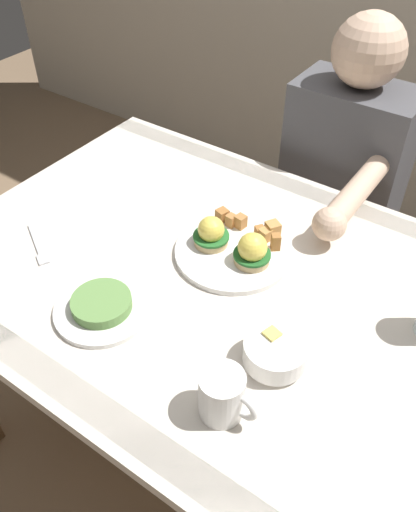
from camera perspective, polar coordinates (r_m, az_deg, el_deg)
name	(u,v)px	position (r m, az deg, el deg)	size (l,w,h in m)	color
ground_plane	(205,434)	(1.77, -0.35, -18.85)	(6.00, 6.00, 0.00)	#7F664C
dining_table	(204,299)	(1.25, -0.47, -4.73)	(1.20, 0.90, 0.74)	silver
eggs_benedict_plate	(234,246)	(1.19, 2.90, 1.06)	(0.27, 0.27, 0.09)	white
fruit_bowl	(275,353)	(0.99, 7.34, -10.42)	(0.12, 0.12, 0.06)	white
coffee_mug	(223,394)	(0.91, 1.64, -14.82)	(0.11, 0.08, 0.09)	white
fork	(38,246)	(1.29, -18.02, 1.00)	(0.14, 0.09, 0.00)	silver
side_plate	(102,307)	(1.10, -11.46, -5.42)	(0.20, 0.20, 0.04)	white
diner_person	(339,186)	(1.63, 14.09, 7.46)	(0.34, 0.54, 1.14)	#33333D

